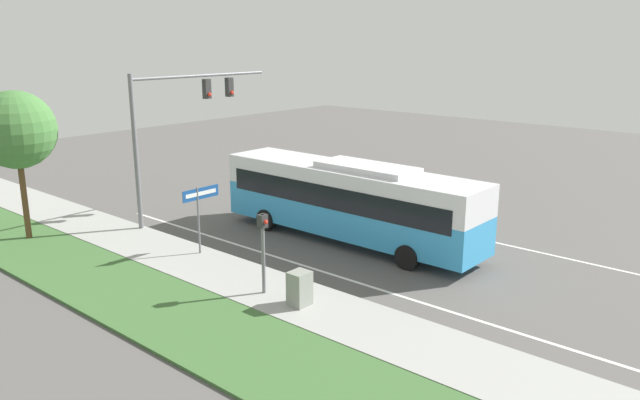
{
  "coord_description": "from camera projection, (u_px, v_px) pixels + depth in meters",
  "views": [
    {
      "loc": [
        -19.74,
        -10.64,
        8.26
      ],
      "look_at": [
        -0.86,
        5.69,
        1.72
      ],
      "focal_mm": 35.0,
      "sensor_mm": 36.0,
      "label": 1
    }
  ],
  "objects": [
    {
      "name": "signal_gantry",
      "position": [
        178.0,
        114.0,
        27.89
      ],
      "size": [
        7.6,
        0.41,
        6.8
      ],
      "color": "slate",
      "rests_on": "ground_plane"
    },
    {
      "name": "utility_cabinet",
      "position": [
        300.0,
        288.0,
        19.42
      ],
      "size": [
        0.64,
        0.58,
        1.1
      ],
      "color": "gray",
      "rests_on": "sidewalk"
    },
    {
      "name": "sidewalk",
      "position": [
        347.0,
        319.0,
        18.72
      ],
      "size": [
        2.8,
        80.0,
        0.12
      ],
      "color": "#9E9E99",
      "rests_on": "ground_plane"
    },
    {
      "name": "bus",
      "position": [
        349.0,
        198.0,
        25.6
      ],
      "size": [
        2.68,
        11.87,
        3.37
      ],
      "color": "#3393D1",
      "rests_on": "ground_plane"
    },
    {
      "name": "grass_verge",
      "position": [
        271.0,
        359.0,
        16.38
      ],
      "size": [
        3.6,
        80.0,
        0.1
      ],
      "color": "#3D6633",
      "rests_on": "ground_plane"
    },
    {
      "name": "lane_divider_far",
      "position": [
        493.0,
        242.0,
        25.9
      ],
      "size": [
        0.14,
        30.0,
        0.01
      ],
      "color": "silver",
      "rests_on": "ground_plane"
    },
    {
      "name": "lane_divider_near",
      "position": [
        396.0,
        294.0,
        20.63
      ],
      "size": [
        0.14,
        30.0,
        0.01
      ],
      "color": "silver",
      "rests_on": "ground_plane"
    },
    {
      "name": "pedestrian_signal",
      "position": [
        263.0,
        241.0,
        20.04
      ],
      "size": [
        0.28,
        0.34,
        2.79
      ],
      "color": "slate",
      "rests_on": "ground_plane"
    },
    {
      "name": "ground_plane",
      "position": [
        450.0,
        265.0,
        23.27
      ],
      "size": [
        80.0,
        80.0,
        0.0
      ],
      "primitive_type": "plane",
      "color": "#565451"
    },
    {
      "name": "roadside_tree",
      "position": [
        16.0,
        130.0,
        25.03
      ],
      "size": [
        3.16,
        3.16,
        6.13
      ],
      "color": "brown",
      "rests_on": "grass_verge"
    },
    {
      "name": "street_sign",
      "position": [
        200.0,
        205.0,
        23.85
      ],
      "size": [
        1.7,
        0.08,
        2.75
      ],
      "color": "slate",
      "rests_on": "ground_plane"
    }
  ]
}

